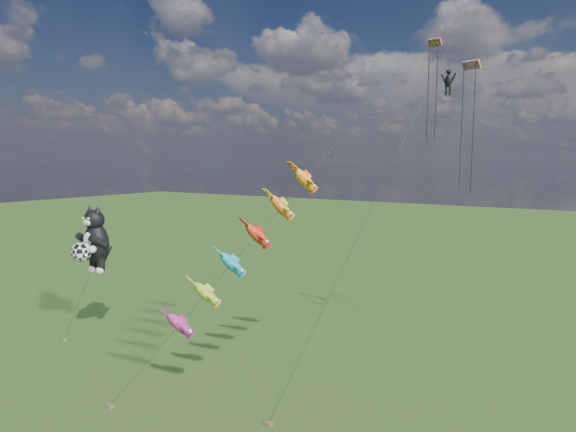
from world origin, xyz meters
The scene contains 4 objects.
ground centered at (0.00, 0.00, 0.00)m, with size 300.00×300.00×0.00m, color #18390E.
cat_kite_rig centered at (-4.61, 6.44, 8.43)m, with size 2.93×4.29×11.45m.
fish_windsock_rig centered at (12.09, 6.01, 9.30)m, with size 9.24×13.15×16.56m.
parafoil_rig centered at (22.50, 15.98, 20.23)m, with size 8.03×16.21×27.09m.
Camera 1 is at (31.43, -19.27, 15.25)m, focal length 30.00 mm.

